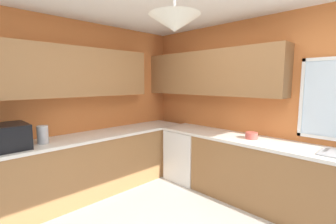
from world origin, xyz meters
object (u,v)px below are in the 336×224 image
Objects in this scene: kettle at (43,135)px; bowl at (252,136)px; dishwasher at (188,155)px; microwave at (10,136)px.

bowl is at bearing 50.33° from kettle.
dishwasher is at bearing 72.87° from kettle.
dishwasher is 1.22m from bowl.
dishwasher is 3.70× the size of kettle.
microwave reaches higher than bowl.
microwave is 0.35m from kettle.
microwave reaches higher than dishwasher.
kettle reaches higher than dishwasher.
kettle is at bearing 86.70° from microwave.
microwave is 3.02m from bowl.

